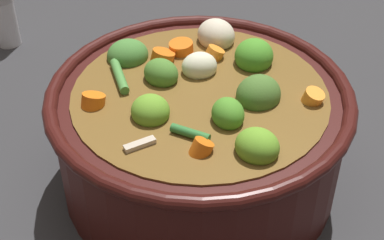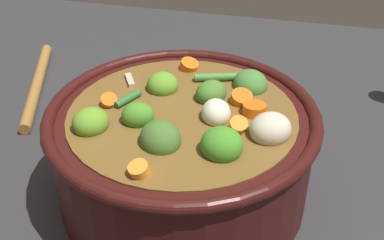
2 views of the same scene
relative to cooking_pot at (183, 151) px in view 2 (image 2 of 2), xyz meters
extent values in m
plane|color=#2D2D30|center=(0.00, 0.00, -0.06)|extent=(1.10, 1.10, 0.00)
cylinder|color=#38110F|center=(0.00, 0.00, -0.01)|extent=(0.29, 0.29, 0.11)
torus|color=#38110F|center=(0.00, 0.00, 0.05)|extent=(0.30, 0.30, 0.01)
cylinder|color=brown|center=(0.00, 0.00, 0.00)|extent=(0.25, 0.25, 0.11)
ellipsoid|color=#629A2A|center=(0.04, -0.05, 0.06)|extent=(0.05, 0.05, 0.03)
ellipsoid|color=#487C2D|center=(-0.02, -0.04, 0.06)|extent=(0.05, 0.05, 0.03)
ellipsoid|color=#448D26|center=(-0.05, 0.06, 0.06)|extent=(0.05, 0.05, 0.03)
ellipsoid|color=#629B29|center=(0.09, 0.05, 0.06)|extent=(0.05, 0.05, 0.03)
ellipsoid|color=#456D2B|center=(0.01, 0.06, 0.05)|extent=(0.06, 0.06, 0.04)
ellipsoid|color=#488B28|center=(0.04, 0.02, 0.06)|extent=(0.04, 0.04, 0.03)
ellipsoid|color=#447E35|center=(-0.06, -0.07, 0.05)|extent=(0.05, 0.06, 0.03)
cylinder|color=orange|center=(0.01, 0.11, 0.05)|extent=(0.03, 0.03, 0.02)
cylinder|color=#D86113|center=(0.08, 0.00, 0.05)|extent=(0.03, 0.03, 0.02)
cylinder|color=orange|center=(-0.06, -0.04, 0.05)|extent=(0.04, 0.04, 0.02)
cylinder|color=orange|center=(0.02, -0.10, 0.05)|extent=(0.03, 0.03, 0.02)
cylinder|color=orange|center=(-0.06, 0.01, 0.05)|extent=(0.03, 0.03, 0.02)
cylinder|color=orange|center=(-0.07, -0.02, 0.05)|extent=(0.03, 0.03, 0.02)
ellipsoid|color=beige|center=(-0.04, 0.00, 0.06)|extent=(0.04, 0.04, 0.03)
ellipsoid|color=beige|center=(-0.10, 0.02, 0.06)|extent=(0.06, 0.06, 0.03)
cylinder|color=#49883C|center=(-0.02, -0.08, 0.05)|extent=(0.05, 0.02, 0.01)
cylinder|color=#2E7131|center=(0.07, -0.01, 0.05)|extent=(0.02, 0.04, 0.01)
cube|color=beige|center=(0.08, -0.05, 0.05)|extent=(0.02, 0.03, 0.01)
ellipsoid|color=olive|center=(0.15, -0.23, -0.05)|extent=(0.07, 0.08, 0.02)
cylinder|color=olive|center=(0.29, -0.18, -0.05)|extent=(0.10, 0.24, 0.02)
camera|label=1|loc=(0.46, -0.01, 0.38)|focal=54.73mm
camera|label=2|loc=(-0.11, 0.44, 0.35)|focal=47.74mm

